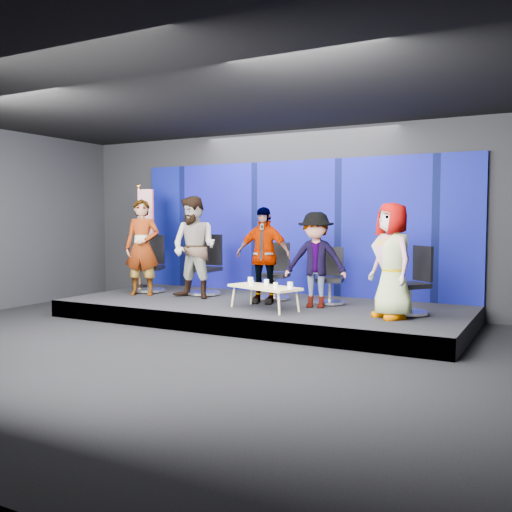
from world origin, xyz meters
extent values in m
plane|color=black|center=(0.00, 0.00, 0.00)|extent=(10.00, 10.00, 0.00)
cube|color=black|center=(0.00, 4.00, 1.75)|extent=(10.00, 0.02, 3.50)
cube|color=black|center=(0.00, 0.00, 3.50)|extent=(10.00, 8.00, 0.02)
cube|color=black|center=(0.00, 2.50, 0.15)|extent=(7.00, 3.00, 0.30)
cube|color=#070E58|center=(0.00, 3.95, 1.60)|extent=(7.00, 0.08, 2.60)
cylinder|color=silver|center=(-2.64, 2.73, 0.33)|extent=(0.83, 0.83, 0.06)
cylinder|color=silver|center=(-2.64, 2.73, 0.58)|extent=(0.07, 0.07, 0.43)
cube|color=black|center=(-2.64, 2.73, 0.79)|extent=(0.66, 0.66, 0.07)
cube|color=black|center=(-2.74, 2.97, 1.14)|extent=(0.46, 0.22, 0.59)
imported|color=black|center=(-2.48, 2.31, 1.22)|extent=(0.79, 0.65, 1.84)
cylinder|color=silver|center=(-1.44, 2.87, 0.33)|extent=(0.67, 0.67, 0.07)
cylinder|color=silver|center=(-1.44, 2.87, 0.58)|extent=(0.08, 0.08, 0.44)
cube|color=black|center=(-1.44, 2.87, 0.80)|extent=(0.54, 0.54, 0.08)
cube|color=black|center=(-1.43, 3.13, 1.16)|extent=(0.48, 0.07, 0.60)
imported|color=black|center=(-1.35, 2.42, 1.24)|extent=(0.94, 0.74, 1.89)
cylinder|color=silver|center=(0.04, 2.95, 0.33)|extent=(0.66, 0.66, 0.06)
cylinder|color=silver|center=(0.04, 2.95, 0.55)|extent=(0.07, 0.07, 0.39)
cube|color=black|center=(0.04, 2.95, 0.75)|extent=(0.53, 0.53, 0.07)
cube|color=black|center=(0.01, 3.18, 1.07)|extent=(0.43, 0.11, 0.53)
imported|color=black|center=(0.04, 2.50, 1.14)|extent=(1.03, 0.55, 1.68)
cylinder|color=silver|center=(1.12, 2.92, 0.33)|extent=(0.66, 0.66, 0.06)
cylinder|color=silver|center=(1.12, 2.92, 0.54)|extent=(0.06, 0.06, 0.37)
cube|color=black|center=(1.12, 2.92, 0.72)|extent=(0.53, 0.53, 0.06)
cube|color=black|center=(1.07, 3.13, 1.03)|extent=(0.40, 0.13, 0.51)
imported|color=black|center=(1.03, 2.48, 1.09)|extent=(1.13, 0.80, 1.59)
cylinder|color=silver|center=(2.58, 2.47, 0.33)|extent=(0.84, 0.84, 0.06)
cylinder|color=silver|center=(2.58, 2.47, 0.56)|extent=(0.07, 0.07, 0.40)
cube|color=black|center=(2.58, 2.47, 0.76)|extent=(0.67, 0.67, 0.07)
cube|color=black|center=(2.74, 2.66, 1.08)|extent=(0.36, 0.32, 0.55)
imported|color=black|center=(2.41, 2.06, 1.16)|extent=(0.99, 0.96, 1.71)
cube|color=tan|center=(0.39, 1.89, 0.66)|extent=(1.35, 0.91, 0.04)
cylinder|color=tan|center=(-0.20, 1.87, 0.47)|extent=(0.03, 0.03, 0.34)
cylinder|color=tan|center=(-0.06, 2.26, 0.47)|extent=(0.03, 0.03, 0.34)
cylinder|color=tan|center=(0.83, 1.51, 0.47)|extent=(0.03, 0.03, 0.34)
cylinder|color=tan|center=(0.97, 1.90, 0.47)|extent=(0.03, 0.03, 0.34)
cylinder|color=white|center=(0.00, 2.12, 0.73)|extent=(0.09, 0.09, 0.10)
cylinder|color=white|center=(0.18, 1.83, 0.73)|extent=(0.08, 0.08, 0.09)
cylinder|color=white|center=(0.38, 1.98, 0.73)|extent=(0.08, 0.08, 0.10)
cylinder|color=white|center=(0.66, 1.73, 0.73)|extent=(0.07, 0.07, 0.09)
cylinder|color=white|center=(0.90, 1.77, 0.73)|extent=(0.09, 0.09, 0.10)
cylinder|color=black|center=(-3.11, 2.99, 0.35)|extent=(0.29, 0.29, 0.09)
cylinder|color=#CA8941|center=(-3.11, 2.99, 1.39)|extent=(0.04, 0.04, 2.00)
sphere|color=#CA8941|center=(-3.11, 2.99, 2.44)|extent=(0.10, 0.10, 0.10)
cube|color=#A31223|center=(-2.93, 2.99, 1.89)|extent=(0.35, 0.09, 0.96)
camera|label=1|loc=(4.60, -6.27, 1.79)|focal=40.00mm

